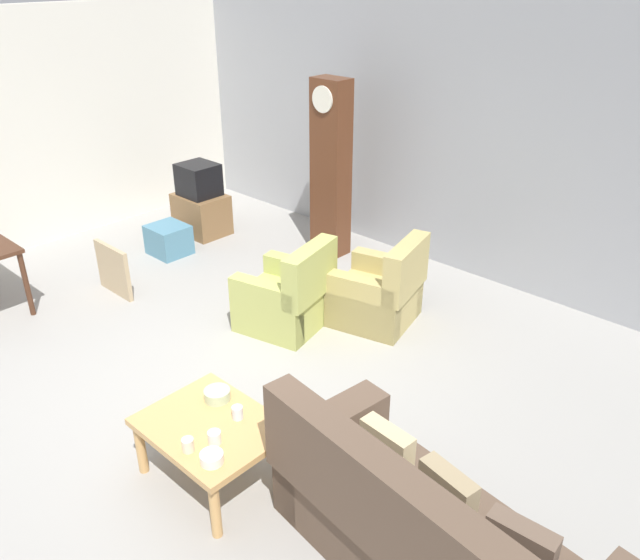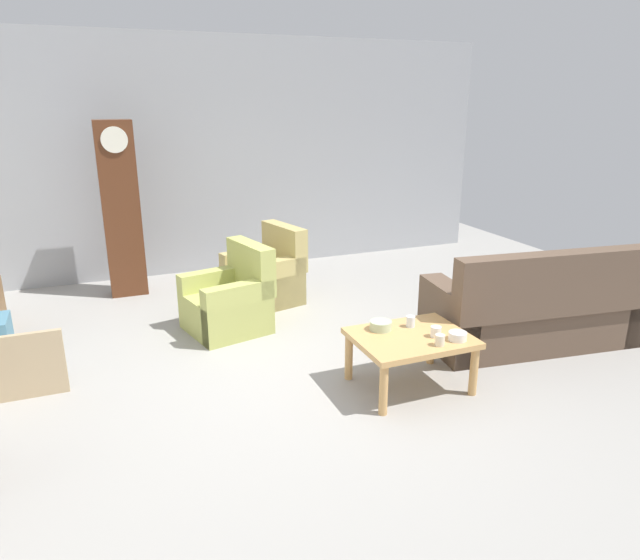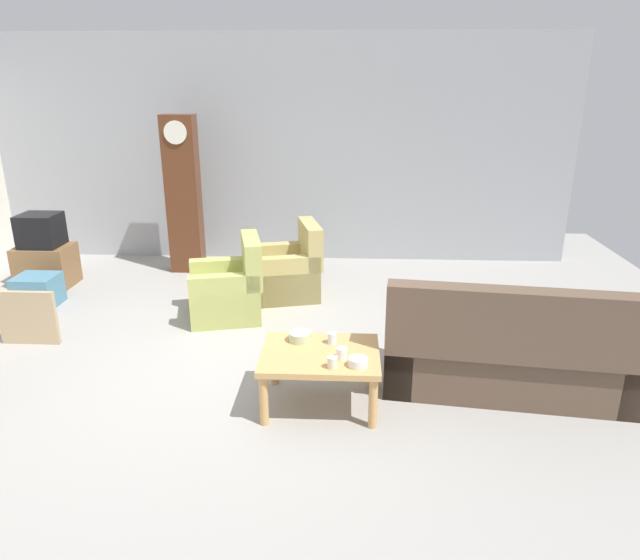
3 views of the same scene
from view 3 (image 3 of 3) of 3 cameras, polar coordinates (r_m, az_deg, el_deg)
The scene contains 16 objects.
ground_plane at distance 5.56m, azimuth -7.95°, elevation -8.43°, with size 10.40×10.40×0.00m, color #999691.
garage_door_wall at distance 8.55m, azimuth -4.00°, elevation 12.73°, with size 8.40×0.16×3.20m, color #9EA0A5.
couch_floral at distance 5.21m, azimuth 18.32°, elevation -6.93°, with size 2.19×1.13×1.04m.
armchair_olive_near at distance 6.58m, azimuth -9.03°, elevation -1.09°, with size 0.94×0.92×0.92m.
armchair_olive_far at distance 7.14m, azimuth -3.08°, elevation 0.77°, with size 0.95×0.93×0.92m.
coffee_table_wood at distance 4.73m, azimuth 0.03°, elevation -7.92°, with size 0.96×0.76×0.48m.
grandfather_clock at distance 8.15m, azimuth -13.40°, elevation 8.21°, with size 0.44×0.30×2.14m.
tv_stand_cabinet at distance 8.32m, azimuth -25.52°, elevation 1.30°, with size 0.68×0.52×0.54m, color brown.
tv_crt at distance 8.20m, azimuth -26.00°, elevation 4.47°, with size 0.48×0.44×0.42m, color black.
framed_picture_leaning at distance 6.55m, azimuth -27.01°, elevation -3.36°, with size 0.60×0.05×0.57m, color tan.
storage_box_blue at distance 7.64m, azimuth -26.22°, elevation -0.96°, with size 0.47×0.43×0.37m, color teal.
cup_white_porcelain at distance 4.58m, azimuth 2.17°, elevation -7.28°, with size 0.09×0.09×0.09m, color white.
cup_blue_rimmed at distance 4.82m, azimuth 1.21°, elevation -5.80°, with size 0.08×0.08×0.10m, color silver.
cup_cream_tall at distance 4.44m, azimuth 1.24°, elevation -8.19°, with size 0.08×0.08×0.09m, color beige.
bowl_white_stacked at distance 4.48m, azimuth 3.81°, elevation -8.14°, with size 0.15×0.15×0.07m, color white.
bowl_shallow_green at distance 4.88m, azimuth -1.99°, elevation -5.63°, with size 0.19×0.19×0.08m, color #B2C69E.
Camera 3 is at (1.00, -4.83, 2.57)m, focal length 32.23 mm.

